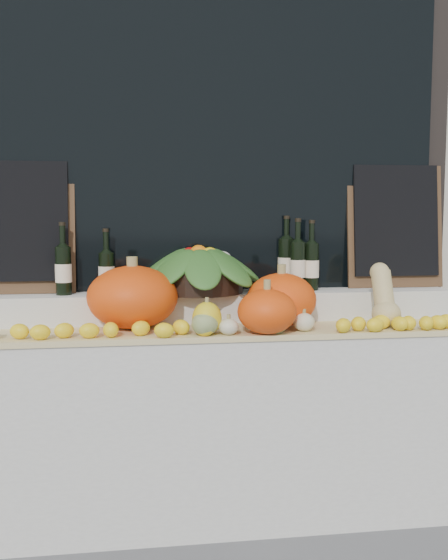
# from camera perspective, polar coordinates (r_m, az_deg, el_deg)

# --- Properties ---
(storefront_facade) EXTENTS (7.00, 0.94, 4.50)m
(storefront_facade) POSITION_cam_1_polar(r_m,az_deg,el_deg) (3.64, -1.86, 19.29)
(storefront_facade) COLOR beige
(storefront_facade) RESTS_ON ground
(display_sill) EXTENTS (2.30, 0.55, 0.88)m
(display_sill) POSITION_cam_1_polar(r_m,az_deg,el_deg) (2.99, -0.21, -12.89)
(display_sill) COLOR silver
(display_sill) RESTS_ON ground
(rear_tier) EXTENTS (2.30, 0.25, 0.16)m
(rear_tier) POSITION_cam_1_polar(r_m,az_deg,el_deg) (3.02, -0.60, -2.58)
(rear_tier) COLOR silver
(rear_tier) RESTS_ON display_sill
(straw_bedding) EXTENTS (2.10, 0.32, 0.02)m
(straw_bedding) POSITION_cam_1_polar(r_m,az_deg,el_deg) (2.76, 0.15, -4.81)
(straw_bedding) COLOR tan
(straw_bedding) RESTS_ON display_sill
(pumpkin_left) EXTENTS (0.41, 0.41, 0.28)m
(pumpkin_left) POSITION_cam_1_polar(r_m,az_deg,el_deg) (2.80, -8.36, -1.56)
(pumpkin_left) COLOR #F54D0C
(pumpkin_left) RESTS_ON straw_bedding
(pumpkin_right) EXTENTS (0.40, 0.40, 0.24)m
(pumpkin_right) POSITION_cam_1_polar(r_m,az_deg,el_deg) (2.83, 5.26, -1.81)
(pumpkin_right) COLOR #F54D0C
(pumpkin_right) RESTS_ON straw_bedding
(pumpkin_center) EXTENTS (0.32, 0.32, 0.19)m
(pumpkin_center) POSITION_cam_1_polar(r_m,az_deg,el_deg) (2.65, 3.95, -2.88)
(pumpkin_center) COLOR #F54D0C
(pumpkin_center) RESTS_ON straw_bedding
(butternut_squash) EXTENTS (0.13, 0.20, 0.28)m
(butternut_squash) POSITION_cam_1_polar(r_m,az_deg,el_deg) (2.93, 14.41, -1.61)
(butternut_squash) COLOR tan
(butternut_squash) RESTS_ON straw_bedding
(decorative_gourds) EXTENTS (0.54, 0.15, 0.16)m
(decorative_gourds) POSITION_cam_1_polar(r_m,az_deg,el_deg) (2.65, 0.93, -3.80)
(decorative_gourds) COLOR #36631D
(decorative_gourds) RESTS_ON straw_bedding
(lemon_heap) EXTENTS (2.20, 0.16, 0.06)m
(lemon_heap) POSITION_cam_1_polar(r_m,az_deg,el_deg) (2.64, 0.49, -4.32)
(lemon_heap) COLOR yellow
(lemon_heap) RESTS_ON straw_bedding
(produce_bowl) EXTENTS (0.64, 0.64, 0.24)m
(produce_bowl) POSITION_cam_1_polar(r_m,az_deg,el_deg) (2.97, -2.33, 1.02)
(produce_bowl) COLOR black
(produce_bowl) RESTS_ON rear_tier
(wine_bottle_far_left) EXTENTS (0.08, 0.08, 0.34)m
(wine_bottle_far_left) POSITION_cam_1_polar(r_m,az_deg,el_deg) (2.97, -14.47, 0.91)
(wine_bottle_far_left) COLOR black
(wine_bottle_far_left) RESTS_ON rear_tier
(wine_bottle_near_left) EXTENTS (0.08, 0.08, 0.31)m
(wine_bottle_near_left) POSITION_cam_1_polar(r_m,az_deg,el_deg) (2.98, -10.69, 0.72)
(wine_bottle_near_left) COLOR black
(wine_bottle_near_left) RESTS_ON rear_tier
(wine_bottle_tall) EXTENTS (0.08, 0.08, 0.36)m
(wine_bottle_tall) POSITION_cam_1_polar(r_m,az_deg,el_deg) (3.12, 5.71, 1.55)
(wine_bottle_tall) COLOR black
(wine_bottle_tall) RESTS_ON rear_tier
(wine_bottle_near_right) EXTENTS (0.08, 0.08, 0.35)m
(wine_bottle_near_right) POSITION_cam_1_polar(r_m,az_deg,el_deg) (3.05, 6.74, 1.34)
(wine_bottle_near_right) COLOR black
(wine_bottle_near_right) RESTS_ON rear_tier
(wine_bottle_far_right) EXTENTS (0.08, 0.08, 0.34)m
(wine_bottle_far_right) POSITION_cam_1_polar(r_m,az_deg,el_deg) (3.09, 7.98, 1.31)
(wine_bottle_far_right) COLOR black
(wine_bottle_far_right) RESTS_ON rear_tier
(chalkboard_left) EXTENTS (0.50, 0.10, 0.62)m
(chalkboard_left) POSITION_cam_1_polar(r_m,az_deg,el_deg) (3.07, -18.15, 4.83)
(chalkboard_left) COLOR #4C331E
(chalkboard_left) RESTS_ON rear_tier
(chalkboard_right) EXTENTS (0.50, 0.10, 0.62)m
(chalkboard_right) POSITION_cam_1_polar(r_m,az_deg,el_deg) (3.29, 15.40, 4.98)
(chalkboard_right) COLOR #4C331E
(chalkboard_right) RESTS_ON rear_tier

